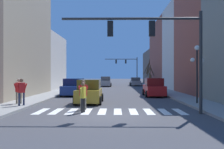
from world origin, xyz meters
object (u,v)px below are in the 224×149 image
(pedestrian_near_right_corner, at_px, (19,89))
(street_tree_left_far, at_px, (150,76))
(car_parked_left_near, at_px, (106,82))
(car_driving_away_lane, at_px, (154,88))
(street_lamp_right_corner, at_px, (197,62))
(pedestrian_waiting_at_curb, at_px, (83,92))
(traffic_signal_far, at_px, (127,65))
(pedestrian_on_right_sidewalk, at_px, (21,90))
(street_tree_left_mid, at_px, (149,74))
(car_at_intersection, at_px, (135,82))
(pedestrian_crossing_street, at_px, (83,95))
(car_parked_right_far, at_px, (89,92))
(traffic_signal_near, at_px, (157,38))
(car_driving_toward_lane, at_px, (74,87))

(pedestrian_near_right_corner, distance_m, street_tree_left_far, 29.20)
(car_parked_left_near, bearing_deg, car_driving_away_lane, 14.83)
(street_lamp_right_corner, bearing_deg, pedestrian_waiting_at_curb, -161.42)
(pedestrian_near_right_corner, bearing_deg, traffic_signal_far, 83.32)
(pedestrian_on_right_sidewalk, relative_size, street_tree_left_mid, 0.36)
(car_driving_away_lane, height_order, street_tree_left_far, street_tree_left_far)
(street_lamp_right_corner, bearing_deg, street_tree_left_far, 89.74)
(street_lamp_right_corner, bearing_deg, car_at_intersection, 93.55)
(traffic_signal_far, xyz_separation_m, street_lamp_right_corner, (3.19, -39.34, -1.33))
(pedestrian_crossing_street, height_order, pedestrian_waiting_at_curb, pedestrian_waiting_at_curb)
(car_parked_right_far, height_order, street_tree_left_mid, street_tree_left_mid)
(car_driving_away_lane, height_order, pedestrian_on_right_sidewalk, pedestrian_on_right_sidewalk)
(car_driving_away_lane, xyz_separation_m, pedestrian_crossing_street, (-5.64, -11.22, 0.19))
(traffic_signal_near, height_order, car_driving_away_lane, traffic_signal_near)
(car_parked_left_near, xyz_separation_m, pedestrian_near_right_corner, (-4.87, -29.29, 0.33))
(car_driving_away_lane, relative_size, pedestrian_waiting_at_curb, 2.38)
(street_lamp_right_corner, distance_m, pedestrian_crossing_street, 8.65)
(car_driving_away_lane, bearing_deg, car_driving_toward_lane, 83.19)
(car_at_intersection, relative_size, pedestrian_on_right_sidewalk, 2.45)
(car_parked_right_far, height_order, pedestrian_near_right_corner, pedestrian_near_right_corner)
(car_driving_toward_lane, xyz_separation_m, pedestrian_crossing_street, (2.49, -12.19, 0.20))
(street_tree_left_mid, bearing_deg, pedestrian_waiting_at_curb, -103.89)
(traffic_signal_far, xyz_separation_m, car_driving_away_lane, (1.26, -31.79, -3.53))
(car_driving_toward_lane, height_order, pedestrian_crossing_street, car_driving_toward_lane)
(car_driving_toward_lane, xyz_separation_m, street_tree_left_far, (10.18, 17.33, 1.10))
(car_parked_right_far, relative_size, pedestrian_near_right_corner, 2.45)
(car_parked_left_near, bearing_deg, street_lamp_right_corner, 14.70)
(pedestrian_near_right_corner, bearing_deg, pedestrian_waiting_at_curb, -17.33)
(pedestrian_on_right_sidewalk, bearing_deg, street_tree_left_far, -152.19)
(car_parked_left_near, height_order, street_tree_left_mid, street_tree_left_mid)
(traffic_signal_far, distance_m, pedestrian_near_right_corner, 41.03)
(pedestrian_crossing_street, bearing_deg, car_driving_away_lane, 166.72)
(pedestrian_crossing_street, relative_size, street_tree_left_mid, 0.35)
(traffic_signal_near, bearing_deg, car_at_intersection, 87.69)
(car_parked_left_near, distance_m, pedestrian_on_right_sidewalk, 30.70)
(pedestrian_on_right_sidewalk, xyz_separation_m, pedestrian_crossing_street, (4.26, -2.05, -0.17))
(street_lamp_right_corner, bearing_deg, pedestrian_near_right_corner, -177.66)
(car_driving_toward_lane, distance_m, pedestrian_on_right_sidewalk, 10.30)
(pedestrian_near_right_corner, distance_m, street_tree_left_mid, 33.17)
(street_tree_left_far, bearing_deg, car_parked_right_far, -107.68)
(street_lamp_right_corner, xyz_separation_m, pedestrian_near_right_corner, (-12.42, -0.51, -1.87))
(pedestrian_near_right_corner, distance_m, pedestrian_on_right_sidewalk, 1.26)
(traffic_signal_near, xyz_separation_m, car_driving_toward_lane, (-6.63, 12.60, -3.33))
(car_parked_left_near, bearing_deg, car_driving_toward_lane, -7.06)
(pedestrian_on_right_sidewalk, bearing_deg, car_parked_left_near, -136.69)
(car_driving_away_lane, distance_m, street_tree_left_mid, 22.69)
(pedestrian_on_right_sidewalk, distance_m, pedestrian_crossing_street, 4.73)
(car_parked_right_far, relative_size, car_driving_away_lane, 0.98)
(pedestrian_crossing_street, bearing_deg, street_tree_left_mid, -179.87)
(car_parked_left_near, bearing_deg, street_tree_left_mid, 99.20)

